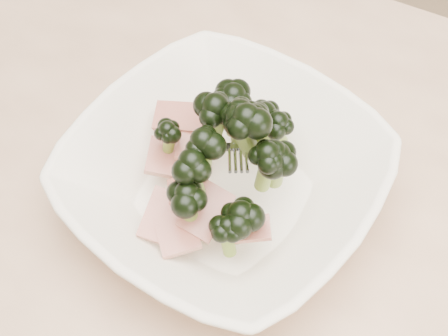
# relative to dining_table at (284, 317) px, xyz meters

# --- Properties ---
(dining_table) EXTENTS (1.20, 0.80, 0.75)m
(dining_table) POSITION_rel_dining_table_xyz_m (0.00, 0.00, 0.00)
(dining_table) COLOR tan
(dining_table) RESTS_ON ground
(broccoli_dish) EXTENTS (0.33, 0.33, 0.13)m
(broccoli_dish) POSITION_rel_dining_table_xyz_m (-0.09, 0.05, 0.14)
(broccoli_dish) COLOR white
(broccoli_dish) RESTS_ON dining_table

